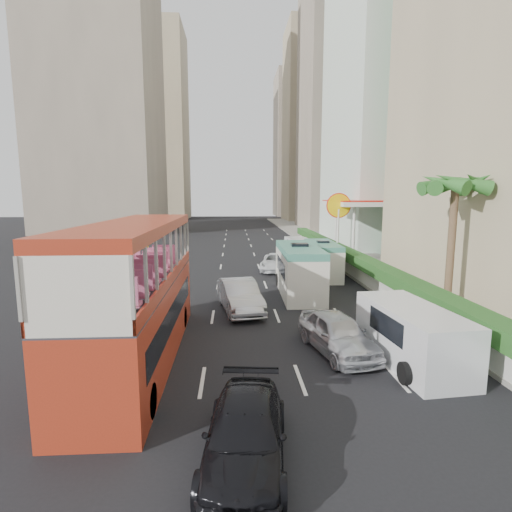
{
  "coord_description": "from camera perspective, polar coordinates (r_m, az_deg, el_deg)",
  "views": [
    {
      "loc": [
        -2.57,
        -14.23,
        5.99
      ],
      "look_at": [
        -1.5,
        4.0,
        3.2
      ],
      "focal_mm": 28.0,
      "sensor_mm": 36.0,
      "label": 1
    }
  ],
  "objects": [
    {
      "name": "sidewalk",
      "position": [
        41.32,
        12.94,
        0.26
      ],
      "size": [
        6.0,
        120.0,
        0.18
      ],
      "primitive_type": "cube",
      "color": "#99968C",
      "rests_on": "ground"
    },
    {
      "name": "kerb_wall",
      "position": [
        30.03,
        13.68,
        -1.74
      ],
      "size": [
        0.3,
        44.0,
        1.0
      ],
      "primitive_type": "cube",
      "color": "silver",
      "rests_on": "sidewalk"
    },
    {
      "name": "tower_far_b",
      "position": [
        120.65,
        6.23,
        15.32
      ],
      "size": [
        14.0,
        14.0,
        40.0
      ],
      "primitive_type": "cube",
      "color": "#9F907D",
      "rests_on": "ground"
    },
    {
      "name": "hedge",
      "position": [
        29.89,
        13.74,
        -0.14
      ],
      "size": [
        1.1,
        44.0,
        0.7
      ],
      "primitive_type": "cube",
      "color": "#2D6626",
      "rests_on": "kerb_wall"
    },
    {
      "name": "ground_plane",
      "position": [
        15.65,
        6.54,
        -13.88
      ],
      "size": [
        200.0,
        200.0,
        0.0
      ],
      "primitive_type": "plane",
      "color": "black",
      "rests_on": "ground"
    },
    {
      "name": "palm_tree",
      "position": [
        21.13,
        26.06,
        0.71
      ],
      "size": [
        0.36,
        0.36,
        6.4
      ],
      "primitive_type": "cylinder",
      "color": "brown",
      "rests_on": "sidewalk"
    },
    {
      "name": "double_decker_bus",
      "position": [
        15.04,
        -16.51,
        -4.98
      ],
      "size": [
        2.5,
        11.0,
        5.06
      ],
      "primitive_type": "cube",
      "color": "#AA3019",
      "rests_on": "ground"
    },
    {
      "name": "panel_van_far",
      "position": [
        38.84,
        6.22,
        1.14
      ],
      "size": [
        2.4,
        4.79,
        1.84
      ],
      "primitive_type": "cube",
      "rotation": [
        0.0,
        0.0,
        0.13
      ],
      "color": "silver",
      "rests_on": "ground"
    },
    {
      "name": "tower_left_b",
      "position": [
        107.38,
        -14.42,
        17.55
      ],
      "size": [
        16.0,
        16.0,
        46.0
      ],
      "primitive_type": "cube",
      "color": "tan",
      "rests_on": "ground"
    },
    {
      "name": "panel_van_near",
      "position": [
        15.6,
        21.35,
        -10.5
      ],
      "size": [
        2.53,
        5.29,
        2.04
      ],
      "primitive_type": "cube",
      "rotation": [
        0.0,
        0.0,
        0.1
      ],
      "color": "silver",
      "rests_on": "ground"
    },
    {
      "name": "minibus_near",
      "position": [
        24.31,
        6.18,
        -2.05
      ],
      "size": [
        2.35,
        6.71,
        2.96
      ],
      "primitive_type": "cube",
      "rotation": [
        0.0,
        0.0,
        -0.02
      ],
      "color": "silver",
      "rests_on": "ground"
    },
    {
      "name": "car_silver_lane_b",
      "position": [
        16.09,
        11.47,
        -13.35
      ],
      "size": [
        2.69,
        4.77,
        1.53
      ],
      "primitive_type": "imported",
      "rotation": [
        0.0,
        0.0,
        0.21
      ],
      "color": "silver",
      "rests_on": "ground"
    },
    {
      "name": "tower_left_a",
      "position": [
        75.18,
        -21.67,
        23.55
      ],
      "size": [
        18.0,
        18.0,
        52.0
      ],
      "primitive_type": "cube",
      "color": "#9F907D",
      "rests_on": "ground"
    },
    {
      "name": "tower_far_a",
      "position": [
        99.49,
        8.44,
        17.87
      ],
      "size": [
        14.0,
        14.0,
        44.0
      ],
      "primitive_type": "cube",
      "color": "tan",
      "rests_on": "ground"
    },
    {
      "name": "car_silver_lane_a",
      "position": [
        21.07,
        -2.33,
        -7.83
      ],
      "size": [
        2.56,
        5.14,
        1.62
      ],
      "primitive_type": "imported",
      "rotation": [
        0.0,
        0.0,
        0.18
      ],
      "color": "silver",
      "rests_on": "ground"
    },
    {
      "name": "van_asset",
      "position": [
        32.11,
        2.82,
        -2.07
      ],
      "size": [
        3.04,
        5.12,
        1.33
      ],
      "primitive_type": "imported",
      "rotation": [
        0.0,
        0.0,
        -0.18
      ],
      "color": "silver",
      "rests_on": "ground"
    },
    {
      "name": "shell_station",
      "position": [
        39.43,
        15.28,
        3.67
      ],
      "size": [
        6.5,
        8.0,
        5.5
      ],
      "primitive_type": "cube",
      "color": "silver",
      "rests_on": "ground"
    },
    {
      "name": "tower_mid",
      "position": [
        77.47,
        13.19,
        22.69
      ],
      "size": [
        16.0,
        16.0,
        50.0
      ],
      "primitive_type": "cube",
      "color": "#9F907D",
      "rests_on": "ground"
    },
    {
      "name": "car_black",
      "position": [
        10.24,
        -1.5,
        -27.15
      ],
      "size": [
        2.29,
        4.66,
        1.31
      ],
      "primitive_type": "imported",
      "rotation": [
        0.0,
        0.0,
        -0.1
      ],
      "color": "black",
      "rests_on": "ground"
    },
    {
      "name": "minibus_far",
      "position": [
        29.78,
        9.48,
        -0.54
      ],
      "size": [
        2.1,
        5.81,
        2.55
      ],
      "primitive_type": "cube",
      "rotation": [
        0.0,
        0.0,
        -0.03
      ],
      "color": "silver",
      "rests_on": "ground"
    }
  ]
}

